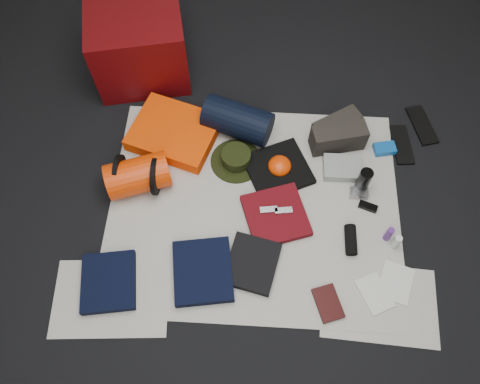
# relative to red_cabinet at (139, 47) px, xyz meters

# --- Properties ---
(floor) EXTENTS (4.50, 4.50, 0.02)m
(floor) POSITION_rel_red_cabinet_xyz_m (0.74, -0.93, -0.24)
(floor) COLOR black
(floor) RESTS_ON ground
(newspaper_mat) EXTENTS (1.60, 1.30, 0.01)m
(newspaper_mat) POSITION_rel_red_cabinet_xyz_m (0.74, -0.93, -0.23)
(newspaper_mat) COLOR beige
(newspaper_mat) RESTS_ON floor
(newspaper_sheet_front_left) EXTENTS (0.61, 0.44, 0.00)m
(newspaper_sheet_front_left) POSITION_rel_red_cabinet_xyz_m (0.04, -1.48, -0.23)
(newspaper_sheet_front_left) COLOR beige
(newspaper_sheet_front_left) RESTS_ON floor
(newspaper_sheet_front_right) EXTENTS (0.60, 0.43, 0.00)m
(newspaper_sheet_front_right) POSITION_rel_red_cabinet_xyz_m (1.39, -1.43, -0.23)
(newspaper_sheet_front_right) COLOR beige
(newspaper_sheet_front_right) RESTS_ON floor
(red_cabinet) EXTENTS (0.64, 0.57, 0.46)m
(red_cabinet) POSITION_rel_red_cabinet_xyz_m (0.00, 0.00, 0.00)
(red_cabinet) COLOR #500508
(red_cabinet) RESTS_ON floor
(sleeping_pad) EXTENTS (0.57, 0.52, 0.09)m
(sleeping_pad) POSITION_rel_red_cabinet_xyz_m (0.25, -0.49, -0.18)
(sleeping_pad) COLOR #F34102
(sleeping_pad) RESTS_ON newspaper_mat
(stuff_sack) EXTENTS (0.39, 0.31, 0.20)m
(stuff_sack) POSITION_rel_red_cabinet_xyz_m (0.10, -0.82, -0.12)
(stuff_sack) COLOR red
(stuff_sack) RESTS_ON newspaper_mat
(sack_strap_left) EXTENTS (0.02, 0.22, 0.22)m
(sack_strap_left) POSITION_rel_red_cabinet_xyz_m (-0.00, -0.82, -0.12)
(sack_strap_left) COLOR black
(sack_strap_left) RESTS_ON newspaper_mat
(sack_strap_right) EXTENTS (0.02, 0.22, 0.22)m
(sack_strap_right) POSITION_rel_red_cabinet_xyz_m (0.20, -0.82, -0.12)
(sack_strap_right) COLOR black
(sack_strap_right) RESTS_ON newspaper_mat
(navy_duffel) EXTENTS (0.44, 0.32, 0.21)m
(navy_duffel) POSITION_rel_red_cabinet_xyz_m (0.62, -0.42, -0.12)
(navy_duffel) COLOR black
(navy_duffel) RESTS_ON newspaper_mat
(boonie_brim) EXTENTS (0.36, 0.36, 0.01)m
(boonie_brim) POSITION_rel_red_cabinet_xyz_m (0.63, -0.64, -0.22)
(boonie_brim) COLOR black
(boonie_brim) RESTS_ON newspaper_mat
(boonie_crown) EXTENTS (0.17, 0.17, 0.07)m
(boonie_crown) POSITION_rel_red_cabinet_xyz_m (0.63, -0.64, -0.18)
(boonie_crown) COLOR black
(boonie_crown) RESTS_ON boonie_brim
(hiking_boot_left) EXTENTS (0.30, 0.24, 0.14)m
(hiking_boot_left) POSITION_rel_red_cabinet_xyz_m (1.20, -0.42, -0.15)
(hiking_boot_left) COLOR black
(hiking_boot_left) RESTS_ON newspaper_mat
(hiking_boot_right) EXTENTS (0.33, 0.19, 0.16)m
(hiking_boot_right) POSITION_rel_red_cabinet_xyz_m (1.21, -0.50, -0.15)
(hiking_boot_right) COLOR black
(hiking_boot_right) RESTS_ON newspaper_mat
(flip_flop_left) EXTENTS (0.13, 0.28, 0.02)m
(flip_flop_left) POSITION_rel_red_cabinet_xyz_m (1.60, -0.47, -0.22)
(flip_flop_left) COLOR black
(flip_flop_left) RESTS_ON floor
(flip_flop_right) EXTENTS (0.17, 0.30, 0.02)m
(flip_flop_right) POSITION_rel_red_cabinet_xyz_m (1.74, -0.32, -0.22)
(flip_flop_right) COLOR black
(flip_flop_right) RESTS_ON floor
(trousers_navy_a) EXTENTS (0.31, 0.35, 0.05)m
(trousers_navy_a) POSITION_rel_red_cabinet_xyz_m (0.02, -1.41, -0.20)
(trousers_navy_a) COLOR black
(trousers_navy_a) RESTS_ON newspaper_mat
(trousers_navy_b) EXTENTS (0.35, 0.38, 0.05)m
(trousers_navy_b) POSITION_rel_red_cabinet_xyz_m (0.50, -1.32, -0.20)
(trousers_navy_b) COLOR black
(trousers_navy_b) RESTS_ON newspaper_mat
(trousers_charcoal) EXTENTS (0.31, 0.34, 0.04)m
(trousers_charcoal) POSITION_rel_red_cabinet_xyz_m (0.75, -1.27, -0.20)
(trousers_charcoal) COLOR black
(trousers_charcoal) RESTS_ON newspaper_mat
(black_tshirt) EXTENTS (0.44, 0.43, 0.03)m
(black_tshirt) POSITION_rel_red_cabinet_xyz_m (0.87, -0.69, -0.21)
(black_tshirt) COLOR black
(black_tshirt) RESTS_ON newspaper_mat
(red_shirt) EXTENTS (0.40, 0.40, 0.04)m
(red_shirt) POSITION_rel_red_cabinet_xyz_m (0.86, -0.99, -0.20)
(red_shirt) COLOR #54090F
(red_shirt) RESTS_ON newspaper_mat
(orange_stuff_sack) EXTENTS (0.17, 0.17, 0.09)m
(orange_stuff_sack) POSITION_rel_red_cabinet_xyz_m (0.88, -0.68, -0.18)
(orange_stuff_sack) COLOR red
(orange_stuff_sack) RESTS_ON newspaper_mat
(first_aid_pouch) EXTENTS (0.21, 0.16, 0.05)m
(first_aid_pouch) POSITION_rel_red_cabinet_xyz_m (1.24, -0.67, -0.20)
(first_aid_pouch) COLOR gray
(first_aid_pouch) RESTS_ON newspaper_mat
(water_bottle) EXTENTS (0.09, 0.09, 0.18)m
(water_bottle) POSITION_rel_red_cabinet_xyz_m (1.34, -0.78, -0.13)
(water_bottle) COLOR black
(water_bottle) RESTS_ON newspaper_mat
(speaker) EXTENTS (0.06, 0.16, 0.06)m
(speaker) POSITION_rel_red_cabinet_xyz_m (1.26, -1.11, -0.19)
(speaker) COLOR black
(speaker) RESTS_ON newspaper_mat
(compact_camera) EXTENTS (0.10, 0.06, 0.04)m
(compact_camera) POSITION_rel_red_cabinet_xyz_m (1.32, -0.82, -0.20)
(compact_camera) COLOR #A1A0A5
(compact_camera) RESTS_ON newspaper_mat
(cyan_case) EXTENTS (0.14, 0.10, 0.04)m
(cyan_case) POSITION_rel_red_cabinet_xyz_m (1.49, -0.52, -0.20)
(cyan_case) COLOR #0F4D93
(cyan_case) RESTS_ON newspaper_mat
(toiletry_purple) EXTENTS (0.04, 0.04, 0.11)m
(toiletry_purple) POSITION_rel_red_cabinet_xyz_m (1.46, -1.07, -0.17)
(toiletry_purple) COLOR #502373
(toiletry_purple) RESTS_ON newspaper_mat
(toiletry_clear) EXTENTS (0.04, 0.04, 0.11)m
(toiletry_clear) POSITION_rel_red_cabinet_xyz_m (1.49, -1.12, -0.17)
(toiletry_clear) COLOR silver
(toiletry_clear) RESTS_ON newspaper_mat
(paperback_book) EXTENTS (0.17, 0.21, 0.02)m
(paperback_book) POSITION_rel_red_cabinet_xyz_m (1.14, -1.45, -0.21)
(paperback_book) COLOR black
(paperback_book) RESTS_ON newspaper_mat
(map_booklet) EXTENTS (0.20, 0.23, 0.01)m
(map_booklet) POSITION_rel_red_cabinet_xyz_m (1.37, -1.38, -0.22)
(map_booklet) COLOR beige
(map_booklet) RESTS_ON newspaper_mat
(map_printout) EXTENTS (0.21, 0.24, 0.01)m
(map_printout) POSITION_rel_red_cabinet_xyz_m (1.49, -1.32, -0.22)
(map_printout) COLOR beige
(map_printout) RESTS_ON newspaper_mat
(sunglasses) EXTENTS (0.11, 0.07, 0.03)m
(sunglasses) POSITION_rel_red_cabinet_xyz_m (1.37, -0.90, -0.21)
(sunglasses) COLOR black
(sunglasses) RESTS_ON newspaper_mat
(key_cluster) EXTENTS (0.07, 0.07, 0.01)m
(key_cluster) POSITION_rel_red_cabinet_xyz_m (0.09, -1.44, -0.22)
(key_cluster) COLOR #A1A0A5
(key_cluster) RESTS_ON newspaper_mat
(tape_roll) EXTENTS (0.05, 0.05, 0.04)m
(tape_roll) POSITION_rel_red_cabinet_xyz_m (0.89, -0.66, -0.17)
(tape_roll) COLOR silver
(tape_roll) RESTS_ON black_tshirt
(energy_bar_a) EXTENTS (0.10, 0.05, 0.01)m
(energy_bar_a) POSITION_rel_red_cabinet_xyz_m (0.82, -0.97, -0.17)
(energy_bar_a) COLOR #A1A0A5
(energy_bar_a) RESTS_ON red_shirt
(energy_bar_b) EXTENTS (0.10, 0.05, 0.01)m
(energy_bar_b) POSITION_rel_red_cabinet_xyz_m (0.90, -0.97, -0.17)
(energy_bar_b) COLOR #A1A0A5
(energy_bar_b) RESTS_ON red_shirt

